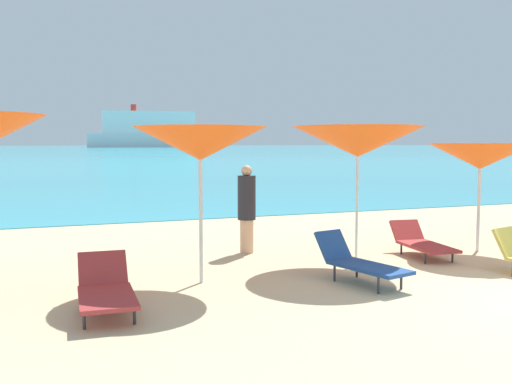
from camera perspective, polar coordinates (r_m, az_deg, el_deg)
name	(u,v)px	position (r m, az deg, el deg)	size (l,w,h in m)	color
ground_plane	(273,218)	(16.57, 1.72, -2.65)	(50.00, 100.00, 0.30)	beige
ocean_water	(50,148)	(234.64, -19.84, 4.12)	(650.00, 440.00, 0.02)	#38B7CC
umbrella_3	(200,144)	(8.22, -5.57, 4.82)	(2.05, 2.05, 2.26)	silver
umbrella_4	(358,142)	(9.64, 10.11, 4.95)	(2.31, 2.31, 2.30)	silver
umbrella_5	(480,156)	(11.41, 21.43, 3.33)	(2.03, 2.03, 2.02)	silver
lounge_chair_0	(106,289)	(7.17, -14.73, -9.32)	(0.69, 1.52, 0.63)	#A53333
lounge_chair_7	(359,261)	(8.49, 10.20, -6.81)	(0.86, 1.62, 0.69)	#1E478C
lounge_chair_8	(422,242)	(10.68, 16.17, -4.84)	(0.79, 1.59, 0.57)	#A53333
beachgoer_0	(247,207)	(10.51, -0.94, -1.51)	(0.33, 0.33, 1.62)	#DBAA84
cruise_ship	(149,131)	(274.71, -10.58, 5.96)	(57.04, 12.51, 19.82)	white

